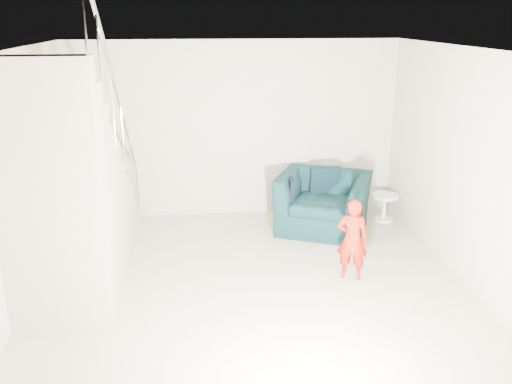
{
  "coord_description": "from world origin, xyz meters",
  "views": [
    {
      "loc": [
        -0.59,
        -5.42,
        3.05
      ],
      "look_at": [
        0.15,
        1.2,
        0.85
      ],
      "focal_mm": 38.0,
      "sensor_mm": 36.0,
      "label": 1
    }
  ],
  "objects_px": {
    "armchair": "(323,202)",
    "staircase": "(75,208)",
    "side_table": "(384,203)",
    "toddler": "(352,239)"
  },
  "relations": [
    {
      "from": "armchair",
      "to": "staircase",
      "type": "xyz_separation_m",
      "value": [
        -3.23,
        -1.37,
        0.53
      ]
    },
    {
      "from": "armchair",
      "to": "side_table",
      "type": "relative_size",
      "value": 3.09
    },
    {
      "from": "toddler",
      "to": "staircase",
      "type": "bearing_deg",
      "value": 14.31
    },
    {
      "from": "armchair",
      "to": "toddler",
      "type": "bearing_deg",
      "value": -66.67
    },
    {
      "from": "armchair",
      "to": "staircase",
      "type": "relative_size",
      "value": 0.35
    },
    {
      "from": "staircase",
      "to": "side_table",
      "type": "bearing_deg",
      "value": 20.83
    },
    {
      "from": "staircase",
      "to": "toddler",
      "type": "bearing_deg",
      "value": -3.77
    },
    {
      "from": "side_table",
      "to": "staircase",
      "type": "bearing_deg",
      "value": -159.17
    },
    {
      "from": "side_table",
      "to": "staircase",
      "type": "distance_m",
      "value": 4.6
    },
    {
      "from": "staircase",
      "to": "armchair",
      "type": "bearing_deg",
      "value": 22.97
    }
  ]
}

